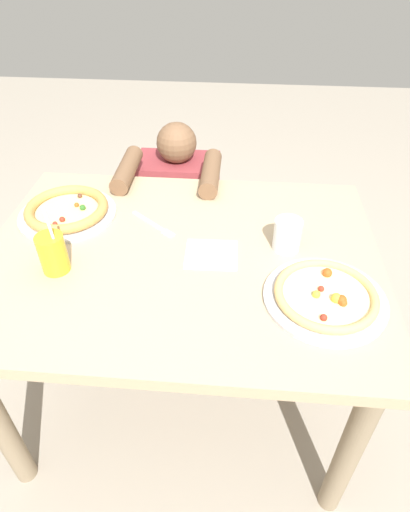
{
  "coord_description": "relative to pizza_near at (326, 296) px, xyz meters",
  "views": [
    {
      "loc": [
        0.16,
        -1.02,
        1.59
      ],
      "look_at": [
        0.08,
        -0.04,
        0.78
      ],
      "focal_mm": 30.19,
      "sensor_mm": 36.0,
      "label": 1
    }
  ],
  "objects": [
    {
      "name": "pizza_far",
      "position": [
        -0.83,
        0.34,
        0.0
      ],
      "size": [
        0.33,
        0.33,
        0.05
      ],
      "color": "#B7B7BC",
      "rests_on": "dining_table"
    },
    {
      "name": "fork",
      "position": [
        -0.52,
        0.31,
        -0.01
      ],
      "size": [
        0.17,
        0.14,
        0.0
      ],
      "color": "silver",
      "rests_on": "dining_table"
    },
    {
      "name": "drink_cup_colored",
      "position": [
        -0.77,
        0.06,
        0.04
      ],
      "size": [
        0.08,
        0.08,
        0.21
      ],
      "color": "gold",
      "rests_on": "dining_table"
    },
    {
      "name": "paper_napkin",
      "position": [
        -0.32,
        0.17,
        -0.02
      ],
      "size": [
        0.16,
        0.15,
        0.0
      ],
      "primitive_type": "cube",
      "rotation": [
        0.0,
        0.0,
        0.03
      ],
      "color": "white",
      "rests_on": "dining_table"
    },
    {
      "name": "diner_seated",
      "position": [
        -0.52,
        0.84,
        -0.36
      ],
      "size": [
        0.4,
        0.52,
        0.88
      ],
      "color": "#333847",
      "rests_on": "ground"
    },
    {
      "name": "dining_table",
      "position": [
        -0.42,
        0.17,
        -0.12
      ],
      "size": [
        1.23,
        0.92,
        0.75
      ],
      "color": "tan",
      "rests_on": "ground"
    },
    {
      "name": "water_cup_clear",
      "position": [
        -0.09,
        0.22,
        0.03
      ],
      "size": [
        0.09,
        0.09,
        0.1
      ],
      "color": "silver",
      "rests_on": "dining_table"
    },
    {
      "name": "ground_plane",
      "position": [
        -0.42,
        0.17,
        -0.77
      ],
      "size": [
        8.0,
        8.0,
        0.0
      ],
      "primitive_type": "plane",
      "color": "#9E9384"
    },
    {
      "name": "pizza_near",
      "position": [
        0.0,
        0.0,
        0.0
      ],
      "size": [
        0.33,
        0.33,
        0.04
      ],
      "color": "#B7B7BC",
      "rests_on": "dining_table"
    }
  ]
}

